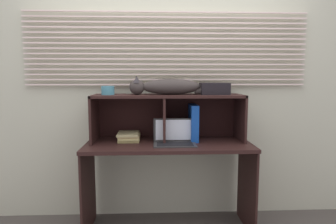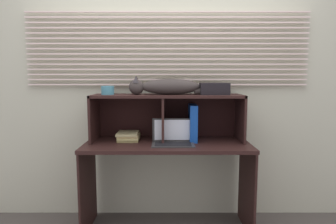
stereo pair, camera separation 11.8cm
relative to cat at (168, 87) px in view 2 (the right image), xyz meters
name	(u,v)px [view 2 (the right image)]	position (x,y,z in m)	size (l,w,h in m)	color
back_panel_with_blinds	(168,86)	(0.00, 0.23, 0.00)	(4.40, 0.08, 2.50)	beige
desk	(168,160)	(0.00, -0.10, -0.63)	(1.41, 0.58, 0.78)	black
hutch_shelf_unit	(168,108)	(0.00, 0.03, -0.19)	(1.31, 0.36, 0.41)	black
cat	(168,87)	(0.00, 0.00, 0.00)	(0.88, 0.17, 0.16)	#393330
laptop	(174,139)	(0.05, -0.15, -0.43)	(0.35, 0.21, 0.21)	#2F2F2F
binder_upright	(193,123)	(0.22, 0.00, -0.32)	(0.06, 0.27, 0.32)	#12419B
book_stack	(129,136)	(-0.34, 0.00, -0.44)	(0.19, 0.24, 0.07)	tan
small_basket	(108,90)	(-0.52, 0.00, -0.03)	(0.11, 0.11, 0.08)	teal
storage_box	(215,89)	(0.41, 0.00, -0.02)	(0.25, 0.16, 0.10)	black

